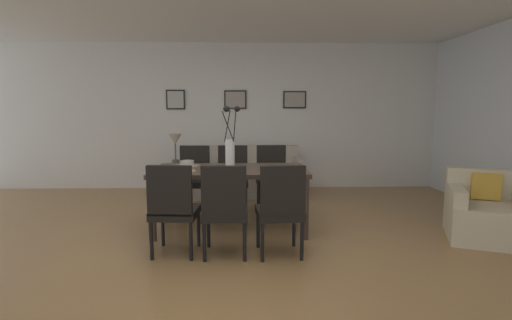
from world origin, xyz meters
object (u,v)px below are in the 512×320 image
(bowl_near_right, at_px, (187,163))
(bowl_near_left, at_px, (181,168))
(dining_chair_mid_right, at_px, (272,174))
(framed_picture_center, at_px, (235,100))
(dining_chair_near_left, at_px, (173,205))
(table_lamp, at_px, (175,142))
(armchair, at_px, (487,213))
(framed_picture_right, at_px, (295,100))
(dining_chair_near_right, at_px, (194,175))
(dining_table, at_px, (230,175))
(dining_chair_far_left, at_px, (225,206))
(framed_picture_left, at_px, (176,100))
(dining_chair_mid_left, at_px, (281,206))
(side_table, at_px, (176,180))
(dining_chair_far_right, at_px, (233,175))
(sofa, at_px, (248,178))
(centerpiece_vase, at_px, (230,145))

(bowl_near_right, bearing_deg, bowl_near_left, -90.00)
(dining_chair_mid_right, bearing_deg, framed_picture_center, 110.15)
(dining_chair_near_left, relative_size, table_lamp, 1.80)
(dining_chair_near_left, bearing_deg, armchair, 7.07)
(dining_chair_mid_right, relative_size, framed_picture_right, 2.23)
(dining_chair_near_right, bearing_deg, framed_picture_right, 43.90)
(dining_table, height_order, dining_chair_far_left, dining_chair_far_left)
(dining_chair_near_right, distance_m, table_lamp, 1.16)
(framed_picture_right, bearing_deg, dining_table, -113.89)
(bowl_near_right, bearing_deg, dining_chair_near_right, 90.89)
(table_lamp, bearing_deg, framed_picture_left, 97.72)
(dining_chair_far_left, height_order, armchair, dining_chair_far_left)
(armchair, relative_size, framed_picture_left, 3.00)
(dining_chair_mid_left, bearing_deg, armchair, 11.29)
(dining_chair_mid_left, xyz_separation_m, side_table, (-1.51, 2.73, -0.25))
(dining_chair_far_right, bearing_deg, sofa, 77.46)
(dining_chair_near_right, height_order, bowl_near_right, dining_chair_near_right)
(dining_chair_far_right, bearing_deg, table_lamp, 134.85)
(table_lamp, bearing_deg, framed_picture_center, 29.15)
(dining_table, distance_m, dining_chair_mid_right, 1.05)
(table_lamp, distance_m, framed_picture_center, 1.34)
(dining_chair_mid_right, xyz_separation_m, table_lamp, (-1.55, 0.97, 0.38))
(centerpiece_vase, relative_size, bowl_near_right, 4.32)
(sofa, bearing_deg, table_lamp, -178.48)
(dining_chair_mid_right, bearing_deg, dining_chair_near_right, -178.29)
(dining_chair_near_left, relative_size, side_table, 1.77)
(sofa, xyz_separation_m, side_table, (-1.21, -0.03, -0.02))
(dining_chair_mid_right, bearing_deg, dining_chair_far_left, -108.08)
(dining_chair_mid_right, height_order, bowl_near_right, dining_chair_mid_right)
(dining_table, xyz_separation_m, sofa, (0.22, 1.88, -0.38))
(sofa, bearing_deg, bowl_near_left, -110.16)
(dining_chair_mid_left, xyz_separation_m, framed_picture_center, (-0.52, 3.28, 1.09))
(dining_chair_far_right, xyz_separation_m, armchair, (2.88, -1.27, -0.23))
(dining_chair_near_left, relative_size, framed_picture_center, 2.32)
(bowl_near_left, bearing_deg, framed_picture_center, 78.28)
(table_lamp, bearing_deg, framed_picture_right, 15.04)
(dining_chair_mid_left, distance_m, table_lamp, 3.14)
(dining_chair_near_left, xyz_separation_m, dining_chair_far_left, (0.50, -0.04, 0.00))
(bowl_near_right, height_order, armchair, bowl_near_right)
(dining_chair_mid_right, height_order, centerpiece_vase, centerpiece_vase)
(dining_chair_far_left, xyz_separation_m, sofa, (0.24, 2.76, -0.23))
(bowl_near_left, bearing_deg, side_table, 102.32)
(dining_chair_near_left, bearing_deg, dining_chair_mid_right, 57.86)
(dining_chair_far_left, xyz_separation_m, armchair, (2.89, 0.46, -0.23))
(dining_chair_mid_left, height_order, framed_picture_left, framed_picture_left)
(bowl_near_left, height_order, sofa, bowl_near_left)
(centerpiece_vase, xyz_separation_m, framed_picture_center, (-0.00, 2.40, 0.58))
(dining_chair_near_left, height_order, table_lamp, table_lamp)
(dining_chair_mid_right, bearing_deg, dining_chair_far_right, -177.66)
(dining_chair_far_right, xyz_separation_m, side_table, (-0.99, 0.99, -0.25))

